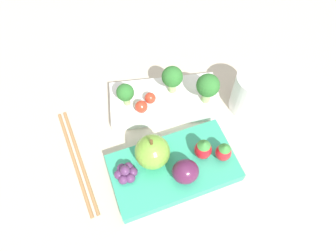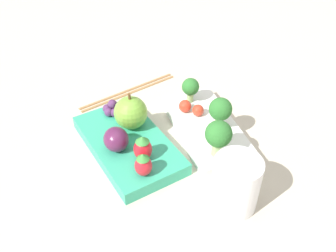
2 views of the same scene
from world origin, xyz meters
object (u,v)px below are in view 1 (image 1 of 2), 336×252
at_px(strawberry_0, 203,149).
at_px(chopsticks_pair, 77,160).
at_px(grape_cluster, 126,173).
at_px(apple, 152,152).
at_px(cherry_tomato_0, 141,107).
at_px(bento_box_savoury, 165,101).
at_px(strawberry_1, 224,152).
at_px(drinking_cup, 251,93).
at_px(broccoli_floret_0, 172,77).
at_px(plum, 185,172).
at_px(broccoli_floret_1, 208,86).
at_px(cherry_tomato_1, 150,98).
at_px(broccoli_floret_2, 125,93).
at_px(bento_box_fruit, 172,168).

bearing_deg(strawberry_0, chopsticks_pair, 168.13).
xyz_separation_m(strawberry_0, grape_cluster, (-0.13, -0.01, -0.01)).
bearing_deg(apple, chopsticks_pair, 164.58).
relative_size(cherry_tomato_0, grape_cluster, 0.60).
bearing_deg(grape_cluster, bento_box_savoury, 56.67).
height_order(strawberry_1, grape_cluster, strawberry_1).
xyz_separation_m(cherry_tomato_0, strawberry_1, (0.11, -0.12, 0.01)).
distance_m(apple, drinking_cup, 0.21).
bearing_deg(apple, broccoli_floret_0, 65.42).
bearing_deg(plum, broccoli_floret_1, 62.24).
relative_size(cherry_tomato_1, strawberry_0, 0.47).
xyz_separation_m(bento_box_savoury, broccoli_floret_0, (0.02, 0.01, 0.05)).
distance_m(broccoli_floret_0, drinking_cup, 0.14).
bearing_deg(grape_cluster, strawberry_0, 4.33).
xyz_separation_m(broccoli_floret_2, apple, (0.03, -0.12, -0.00)).
height_order(cherry_tomato_0, plum, plum).
relative_size(broccoli_floret_0, strawberry_1, 1.48).
xyz_separation_m(drinking_cup, chopsticks_pair, (-0.32, -0.05, -0.04)).
xyz_separation_m(cherry_tomato_0, apple, (0.00, -0.10, 0.02)).
bearing_deg(drinking_cup, cherry_tomato_1, 169.59).
relative_size(broccoli_floret_1, strawberry_0, 1.45).
height_order(broccoli_floret_2, cherry_tomato_1, broccoli_floret_2).
bearing_deg(cherry_tomato_1, apple, -98.03).
bearing_deg(broccoli_floret_1, bento_box_fruit, -127.65).
bearing_deg(cherry_tomato_1, bento_box_savoury, 6.93).
distance_m(broccoli_floret_1, plum, 0.16).
height_order(strawberry_1, plum, strawberry_1).
bearing_deg(broccoli_floret_0, bento_box_savoury, -141.36).
relative_size(strawberry_1, chopsticks_pair, 0.19).
xyz_separation_m(cherry_tomato_0, grape_cluster, (-0.04, -0.12, -0.00)).
relative_size(broccoli_floret_2, apple, 0.73).
relative_size(drinking_cup, chopsticks_pair, 0.39).
bearing_deg(drinking_cup, plum, -140.76).
bearing_deg(broccoli_floret_0, drinking_cup, -20.27).
relative_size(bento_box_savoury, broccoli_floret_0, 3.59).
xyz_separation_m(apple, chopsticks_pair, (-0.13, 0.04, -0.05)).
bearing_deg(broccoli_floret_1, bento_box_savoury, 163.59).
relative_size(broccoli_floret_0, broccoli_floret_1, 0.93).
bearing_deg(grape_cluster, chopsticks_pair, 146.55).
relative_size(cherry_tomato_0, drinking_cup, 0.27).
relative_size(plum, grape_cluster, 1.12).
distance_m(bento_box_fruit, grape_cluster, 0.08).
relative_size(strawberry_1, plum, 0.93).
relative_size(bento_box_fruit, apple, 3.33).
relative_size(broccoli_floret_0, cherry_tomato_0, 2.59).
height_order(broccoli_floret_1, strawberry_1, broccoli_floret_1).
xyz_separation_m(apple, drinking_cup, (0.19, 0.08, -0.01)).
bearing_deg(drinking_cup, broccoli_floret_1, 169.22).
distance_m(apple, chopsticks_pair, 0.14).
distance_m(bento_box_savoury, bento_box_fruit, 0.14).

